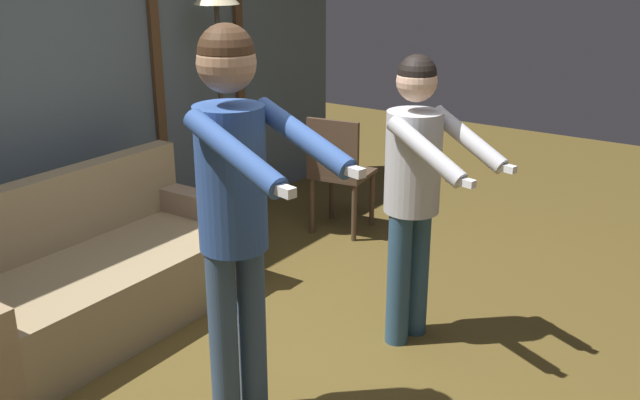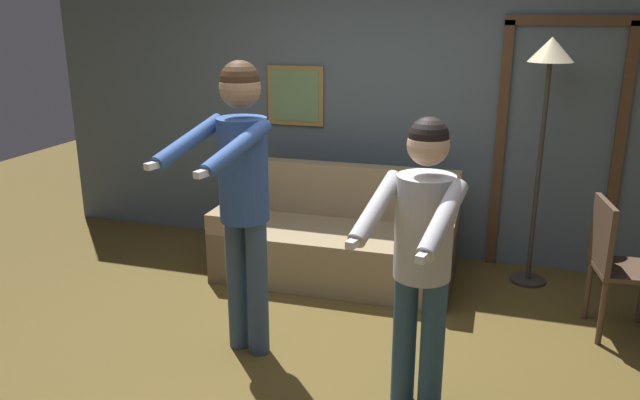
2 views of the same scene
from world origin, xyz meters
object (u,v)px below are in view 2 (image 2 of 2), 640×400
(couch, at_px, (337,243))
(person_standing_left, at_px, (241,180))
(torchiere_lamp, at_px, (548,82))
(person_standing_right, at_px, (422,243))
(dining_chair_distant, at_px, (615,260))

(couch, distance_m, person_standing_left, 1.60)
(torchiere_lamp, height_order, person_standing_left, torchiere_lamp)
(torchiere_lamp, bearing_deg, couch, -167.84)
(couch, xyz_separation_m, torchiere_lamp, (1.52, 0.33, 1.33))
(torchiere_lamp, relative_size, person_standing_left, 1.05)
(couch, height_order, torchiere_lamp, torchiere_lamp)
(person_standing_left, xyz_separation_m, person_standing_right, (1.13, -0.27, -0.17))
(person_standing_right, bearing_deg, dining_chair_distant, 47.55)
(torchiere_lamp, relative_size, dining_chair_distant, 2.07)
(couch, relative_size, person_standing_left, 1.04)
(torchiere_lamp, xyz_separation_m, dining_chair_distant, (0.50, -0.71, -1.08))
(couch, bearing_deg, person_standing_right, -60.66)
(person_standing_right, height_order, dining_chair_distant, person_standing_right)
(torchiere_lamp, xyz_separation_m, person_standing_right, (-0.62, -1.94, -0.64))
(person_standing_left, distance_m, person_standing_right, 1.17)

